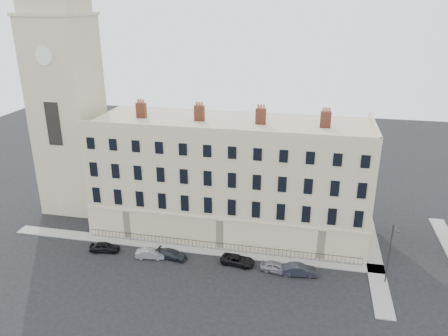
{
  "coord_description": "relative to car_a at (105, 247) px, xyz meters",
  "views": [
    {
      "loc": [
        4.47,
        -41.51,
        29.43
      ],
      "look_at": [
        -6.32,
        10.0,
        9.43
      ],
      "focal_mm": 35.0,
      "sensor_mm": 36.0,
      "label": 1
    }
  ],
  "objects": [
    {
      "name": "ground",
      "position": [
        20.03,
        -2.16,
        -0.63
      ],
      "size": [
        160.0,
        160.0,
        0.0
      ],
      "primitive_type": "plane",
      "color": "black",
      "rests_on": "ground"
    },
    {
      "name": "terrace",
      "position": [
        14.07,
        9.81,
        6.87
      ],
      "size": [
        36.22,
        12.22,
        17.0
      ],
      "color": "#C3B791",
      "rests_on": "ground"
    },
    {
      "name": "church_tower",
      "position": [
        -9.97,
        11.84,
        18.03
      ],
      "size": [
        8.0,
        8.13,
        44.0
      ],
      "color": "#C3B791",
      "rests_on": "ground"
    },
    {
      "name": "pavement_terrace",
      "position": [
        10.03,
        2.84,
        -0.57
      ],
      "size": [
        48.0,
        2.0,
        0.12
      ],
      "primitive_type": "cube",
      "color": "gray",
      "rests_on": "ground"
    },
    {
      "name": "pavement_east_return",
      "position": [
        33.03,
        5.84,
        -0.57
      ],
      "size": [
        2.0,
        24.0,
        0.12
      ],
      "primitive_type": "cube",
      "color": "gray",
      "rests_on": "ground"
    },
    {
      "name": "railings",
      "position": [
        14.03,
        3.24,
        -0.08
      ],
      "size": [
        35.0,
        0.04,
        0.96
      ],
      "color": "black",
      "rests_on": "ground"
    },
    {
      "name": "car_a",
      "position": [
        0.0,
        0.0,
        0.0
      ],
      "size": [
        3.9,
        2.09,
        1.26
      ],
      "primitive_type": "imported",
      "rotation": [
        0.0,
        0.0,
        1.74
      ],
      "color": "black",
      "rests_on": "ground"
    },
    {
      "name": "car_b",
      "position": [
        6.17,
        -0.22,
        -0.04
      ],
      "size": [
        3.7,
        1.75,
        1.17
      ],
      "primitive_type": "imported",
      "rotation": [
        0.0,
        0.0,
        1.72
      ],
      "color": "gray",
      "rests_on": "ground"
    },
    {
      "name": "car_c",
      "position": [
        8.77,
        0.25,
        -0.07
      ],
      "size": [
        4.03,
        2.1,
        1.12
      ],
      "primitive_type": "imported",
      "rotation": [
        0.0,
        0.0,
        1.43
      ],
      "color": "#20242A",
      "rests_on": "ground"
    },
    {
      "name": "car_d",
      "position": [
        16.92,
        0.59,
        -0.06
      ],
      "size": [
        4.32,
        2.43,
        1.14
      ],
      "primitive_type": "imported",
      "rotation": [
        0.0,
        0.0,
        1.44
      ],
      "color": "black",
      "rests_on": "ground"
    },
    {
      "name": "car_e",
      "position": [
        21.63,
        -0.05,
        0.01
      ],
      "size": [
        3.95,
        2.03,
        1.29
      ],
      "primitive_type": "imported",
      "rotation": [
        0.0,
        0.0,
        1.43
      ],
      "color": "gray",
      "rests_on": "ground"
    },
    {
      "name": "car_f",
      "position": [
        24.23,
        -0.12,
        0.04
      ],
      "size": [
        4.18,
        1.89,
        1.33
      ],
      "primitive_type": "imported",
      "rotation": [
        0.0,
        0.0,
        1.69
      ],
      "color": "#21232C",
      "rests_on": "ground"
    },
    {
      "name": "streetlamp",
      "position": [
        33.76,
        0.28,
        3.46
      ],
      "size": [
        0.47,
        1.58,
        7.37
      ],
      "rotation": [
        0.0,
        0.0,
        -0.21
      ],
      "color": "#323137",
      "rests_on": "ground"
    }
  ]
}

